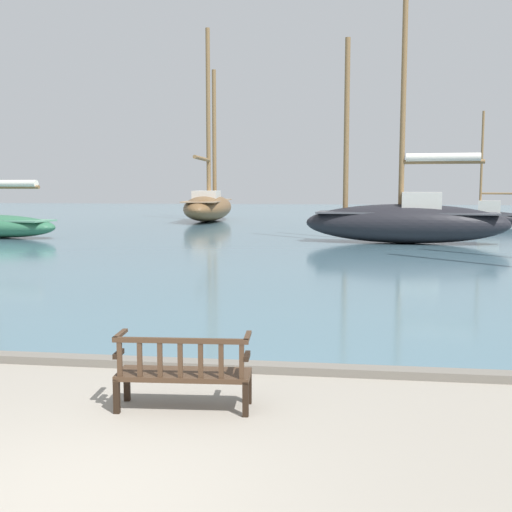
# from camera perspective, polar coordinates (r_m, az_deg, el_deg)

# --- Properties ---
(ground_plane) EXTENTS (160.00, 160.00, 0.00)m
(ground_plane) POSITION_cam_1_polar(r_m,az_deg,el_deg) (6.25, -15.85, -19.42)
(ground_plane) COLOR gray
(harbor_water) EXTENTS (100.00, 80.00, 0.08)m
(harbor_water) POSITION_cam_1_polar(r_m,az_deg,el_deg) (49.25, 5.27, 3.19)
(harbor_water) COLOR slate
(harbor_water) RESTS_ON ground
(quay_edge_kerb) EXTENTS (40.00, 0.30, 0.12)m
(quay_edge_kerb) POSITION_cam_1_polar(r_m,az_deg,el_deg) (9.64, -6.48, -9.54)
(quay_edge_kerb) COLOR slate
(quay_edge_kerb) RESTS_ON ground
(park_bench) EXTENTS (1.63, 0.63, 0.92)m
(park_bench) POSITION_cam_1_polar(r_m,az_deg,el_deg) (7.85, -6.48, -10.15)
(park_bench) COLOR black
(park_bench) RESTS_ON ground
(sailboat_centre_channel) EXTENTS (3.80, 11.32, 13.86)m
(sailboat_centre_channel) POSITION_cam_1_polar(r_m,az_deg,el_deg) (47.42, -4.25, 4.60)
(sailboat_centre_channel) COLOR brown
(sailboat_centre_channel) RESTS_ON harbor_water
(sailboat_mid_starboard) EXTENTS (5.76, 2.66, 7.23)m
(sailboat_mid_starboard) POSITION_cam_1_polar(r_m,az_deg,el_deg) (43.19, 19.50, 3.32)
(sailboat_mid_starboard) COLOR black
(sailboat_mid_starboard) RESTS_ON harbor_water
(sailboat_nearest_port) EXTENTS (9.24, 3.26, 11.55)m
(sailboat_nearest_port) POSITION_cam_1_polar(r_m,az_deg,el_deg) (29.75, 13.19, 3.24)
(sailboat_nearest_port) COLOR black
(sailboat_nearest_port) RESTS_ON harbor_water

